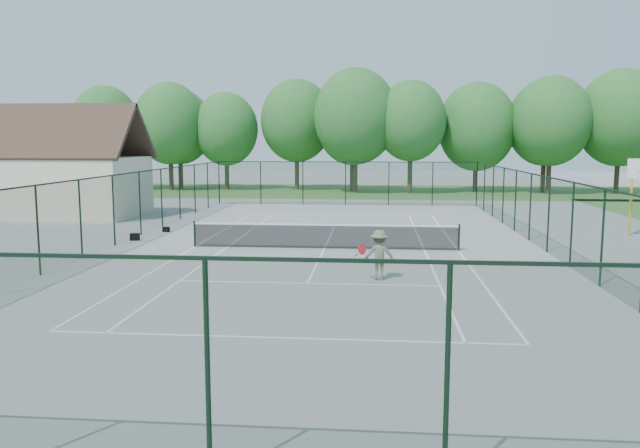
{
  "coord_description": "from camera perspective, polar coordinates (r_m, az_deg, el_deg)",
  "views": [
    {
      "loc": [
        2.1,
        -25.43,
        4.44
      ],
      "look_at": [
        0.0,
        -2.0,
        1.3
      ],
      "focal_mm": 35.0,
      "sensor_mm": 36.0,
      "label": 1
    }
  ],
  "objects": [
    {
      "name": "basketball_goal",
      "position": [
        32.16,
        26.96,
        3.44
      ],
      "size": [
        1.2,
        1.43,
        3.65
      ],
      "color": "gold",
      "rests_on": "ground"
    },
    {
      "name": "sports_bag_a",
      "position": [
        29.23,
        -16.57,
        -1.14
      ],
      "size": [
        0.43,
        0.29,
        0.32
      ],
      "primitive_type": "cube",
      "rotation": [
        0.0,
        0.0,
        0.14
      ],
      "color": "black",
      "rests_on": "ground"
    },
    {
      "name": "court_lines",
      "position": [
        25.9,
        0.4,
        -2.26
      ],
      "size": [
        11.05,
        23.85,
        0.01
      ],
      "color": "white",
      "rests_on": "ground"
    },
    {
      "name": "tennis_player",
      "position": [
        20.14,
        5.44,
        -2.82
      ],
      "size": [
        1.73,
        0.89,
        1.62
      ],
      "color": "#5D6248",
      "rests_on": "ground"
    },
    {
      "name": "grass_far",
      "position": [
        55.65,
        2.95,
        3.02
      ],
      "size": [
        80.0,
        16.0,
        0.01
      ],
      "primitive_type": "cube",
      "color": "#447831",
      "rests_on": "ground"
    },
    {
      "name": "fence_enclosure",
      "position": [
        25.68,
        0.4,
        1.16
      ],
      "size": [
        18.05,
        36.05,
        3.02
      ],
      "color": "#1B3B21",
      "rests_on": "ground"
    },
    {
      "name": "tennis_net",
      "position": [
        25.81,
        0.4,
        -1.01
      ],
      "size": [
        11.08,
        0.08,
        1.1
      ],
      "color": "black",
      "rests_on": "ground"
    },
    {
      "name": "tree_line_far",
      "position": [
        55.5,
        2.99,
        9.19
      ],
      "size": [
        39.4,
        6.4,
        9.7
      ],
      "color": "#432E22",
      "rests_on": "ground"
    },
    {
      "name": "sports_bag_b",
      "position": [
        31.57,
        -13.89,
        -0.48
      ],
      "size": [
        0.36,
        0.28,
        0.25
      ],
      "primitive_type": "cube",
      "rotation": [
        0.0,
        0.0,
        -0.32
      ],
      "color": "black",
      "rests_on": "ground"
    },
    {
      "name": "utility_building",
      "position": [
        39.81,
        -22.02,
        5.15
      ],
      "size": [
        8.6,
        6.27,
        6.63
      ],
      "color": "beige",
      "rests_on": "ground"
    },
    {
      "name": "ground",
      "position": [
        25.9,
        0.4,
        -2.27
      ],
      "size": [
        140.0,
        140.0,
        0.0
      ],
      "primitive_type": "plane",
      "color": "gray",
      "rests_on": "ground"
    }
  ]
}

